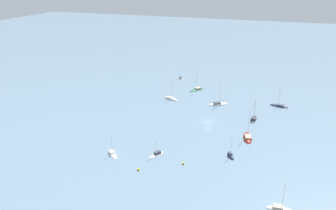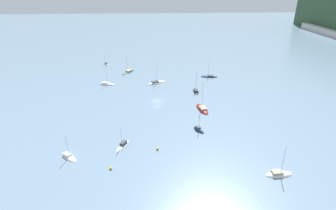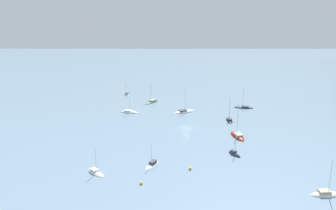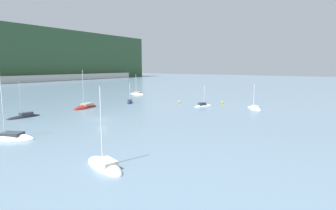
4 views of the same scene
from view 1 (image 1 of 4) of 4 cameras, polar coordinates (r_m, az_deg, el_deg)
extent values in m
plane|color=slate|center=(126.55, 7.02, -3.03)|extent=(600.00, 600.00, 0.00)
ellipsoid|color=maroon|center=(117.43, 13.67, -5.63)|extent=(9.17, 4.53, 1.87)
cube|color=tan|center=(116.41, 13.74, -5.40)|extent=(3.49, 2.59, 0.74)
cylinder|color=silver|center=(115.43, 13.90, -3.11)|extent=(0.14, 0.14, 9.95)
ellipsoid|color=white|center=(87.50, 18.90, -16.92)|extent=(2.61, 6.68, 1.50)
cube|color=tan|center=(86.98, 18.61, -16.49)|extent=(1.71, 2.44, 0.74)
cylinder|color=silver|center=(84.97, 19.49, -14.66)|extent=(0.14, 0.14, 7.80)
ellipsoid|color=white|center=(143.80, 8.76, 0.03)|extent=(6.76, 9.08, 2.00)
cube|color=#333842|center=(143.28, 8.51, 0.33)|extent=(3.29, 3.74, 0.57)
cylinder|color=silver|center=(141.96, 9.05, 2.12)|extent=(0.14, 0.14, 10.00)
ellipsoid|color=silver|center=(148.27, 0.50, 0.99)|extent=(4.10, 7.55, 1.88)
cube|color=beige|center=(148.29, 0.31, 1.32)|extent=(2.24, 2.92, 0.54)
cylinder|color=silver|center=(146.38, 0.62, 2.76)|extent=(0.14, 0.14, 8.81)
ellipsoid|color=white|center=(178.00, 2.18, 4.63)|extent=(4.27, 4.30, 1.40)
cube|color=#333842|center=(177.50, 2.24, 4.80)|extent=(1.89, 1.90, 0.55)
cylinder|color=#B2B2B7|center=(177.36, 2.16, 5.53)|extent=(0.14, 0.14, 4.95)
ellipsoid|color=#2D6647|center=(160.82, 5.03, 2.62)|extent=(8.71, 7.22, 1.20)
cube|color=tan|center=(161.01, 5.23, 2.92)|extent=(3.64, 3.32, 0.82)
cylinder|color=#B2B2B7|center=(159.08, 4.96, 4.15)|extent=(0.14, 0.14, 8.52)
ellipsoid|color=white|center=(105.92, -9.66, -8.52)|extent=(5.70, 5.77, 1.15)
cube|color=beige|center=(106.02, -9.76, -8.10)|extent=(2.51, 2.53, 0.62)
cylinder|color=silver|center=(103.92, -9.73, -6.92)|extent=(0.14, 0.14, 6.43)
ellipsoid|color=#232D4C|center=(148.37, 18.76, -0.22)|extent=(4.07, 8.08, 1.58)
cube|color=#333842|center=(148.04, 19.02, -0.03)|extent=(2.38, 3.08, 0.47)
cylinder|color=silver|center=(146.83, 18.83, 1.48)|extent=(0.14, 0.14, 8.41)
ellipsoid|color=#232D4C|center=(105.28, 10.82, -8.82)|extent=(4.62, 3.41, 1.71)
cube|color=#333842|center=(105.14, 10.78, -8.32)|extent=(1.88, 1.62, 0.75)
cylinder|color=silver|center=(103.40, 11.00, -7.25)|extent=(0.14, 0.14, 5.90)
ellipsoid|color=black|center=(132.38, 14.66, -2.45)|extent=(7.47, 2.38, 1.11)
cube|color=#333842|center=(131.56, 14.66, -2.28)|extent=(2.72, 1.57, 0.79)
cylinder|color=#B2B2B7|center=(131.03, 14.86, -0.67)|extent=(0.14, 0.14, 8.04)
ellipsoid|color=white|center=(104.12, -2.03, -8.77)|extent=(6.14, 4.12, 1.10)
cube|color=#333842|center=(104.03, -1.84, -8.33)|extent=(2.46, 1.99, 0.86)
cylinder|color=silver|center=(102.34, -2.18, -7.29)|extent=(0.14, 0.14, 5.78)
sphere|color=yellow|center=(97.15, -5.16, -11.10)|extent=(0.68, 0.68, 0.68)
sphere|color=yellow|center=(99.60, 2.70, -10.11)|extent=(0.71, 0.71, 0.71)
camera|label=2|loc=(35.37, -25.57, -0.95)|focal=28.00mm
camera|label=3|loc=(34.13, -48.29, -17.06)|focal=35.00mm
camera|label=4|loc=(169.88, -4.51, 7.75)|focal=28.00mm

